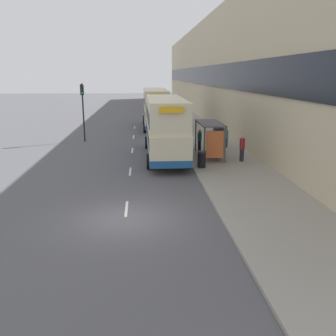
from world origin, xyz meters
name	(u,v)px	position (x,y,z in m)	size (l,w,h in m)	color
ground_plane	(125,219)	(0.00, 0.00, 0.00)	(220.00, 220.00, 0.00)	#515156
pavement	(181,117)	(6.50, 38.50, 0.07)	(5.00, 93.00, 0.14)	gray
terrace_facade	(210,71)	(10.49, 38.50, 6.42)	(3.10, 93.00, 12.85)	#C6B793
lane_mark_0	(126,209)	(0.00, 1.22, 0.01)	(0.12, 2.00, 0.01)	silver
lane_mark_1	(130,171)	(0.00, 7.95, 0.01)	(0.12, 2.00, 0.01)	silver
lane_mark_2	(132,150)	(0.00, 14.69, 0.01)	(0.12, 2.00, 0.01)	silver
lane_mark_3	(134,137)	(0.00, 21.43, 0.01)	(0.12, 2.00, 0.01)	silver
lane_mark_4	(135,127)	(0.00, 28.16, 0.01)	(0.12, 2.00, 0.01)	silver
bus_shelter	(213,134)	(5.77, 10.94, 1.88)	(1.60, 4.20, 2.48)	#4C4C51
double_decker_bus_near	(165,127)	(2.47, 11.83, 2.28)	(2.85, 10.60, 4.30)	beige
double_decker_bus_ahead	(155,108)	(2.40, 27.76, 2.29)	(2.85, 11.44, 4.30)	beige
car_0	(153,104)	(2.89, 50.47, 0.88)	(2.03, 4.39, 1.79)	#B7B799
pedestrian_at_shelter	(200,140)	(5.25, 13.57, 0.98)	(0.33, 0.33, 1.65)	#23232D
pedestrian_1	(242,148)	(7.57, 9.69, 1.06)	(0.36, 0.36, 1.80)	#23232D
pedestrian_2	(226,138)	(7.60, 14.67, 0.95)	(0.31, 0.31, 1.59)	#23232D
litter_bin	(202,159)	(4.55, 8.17, 0.67)	(0.55, 0.55, 1.05)	black
traffic_light_far_kerb	(83,103)	(-4.40, 19.22, 3.45)	(0.30, 0.32, 5.15)	black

